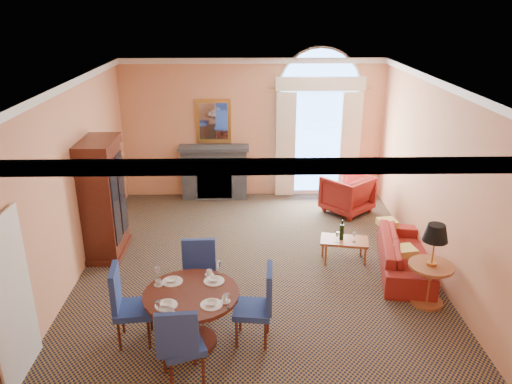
{
  "coord_description": "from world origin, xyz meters",
  "views": [
    {
      "loc": [
        -0.18,
        -7.48,
        4.38
      ],
      "look_at": [
        0.0,
        0.5,
        1.3
      ],
      "focal_mm": 35.0,
      "sensor_mm": 36.0,
      "label": 1
    }
  ],
  "objects_px": {
    "armchair": "(347,194)",
    "armoire": "(103,201)",
    "sofa": "(405,255)",
    "side_table": "(433,256)",
    "coffee_table": "(344,241)",
    "dining_table": "(192,306)"
  },
  "relations": [
    {
      "from": "armchair",
      "to": "armoire",
      "type": "bearing_deg",
      "value": -20.15
    },
    {
      "from": "armoire",
      "to": "sofa",
      "type": "bearing_deg",
      "value": -8.23
    },
    {
      "from": "armchair",
      "to": "side_table",
      "type": "xyz_separation_m",
      "value": [
        0.56,
        -3.59,
        0.4
      ]
    },
    {
      "from": "sofa",
      "to": "coffee_table",
      "type": "distance_m",
      "value": 1.06
    },
    {
      "from": "coffee_table",
      "to": "side_table",
      "type": "distance_m",
      "value": 1.76
    },
    {
      "from": "armoire",
      "to": "armchair",
      "type": "distance_m",
      "value": 5.13
    },
    {
      "from": "sofa",
      "to": "side_table",
      "type": "height_order",
      "value": "side_table"
    },
    {
      "from": "dining_table",
      "to": "armchair",
      "type": "xyz_separation_m",
      "value": [
        2.94,
        4.48,
        -0.17
      ]
    },
    {
      "from": "dining_table",
      "to": "armchair",
      "type": "bearing_deg",
      "value": 56.71
    },
    {
      "from": "armoire",
      "to": "coffee_table",
      "type": "bearing_deg",
      "value": -5.48
    },
    {
      "from": "armoire",
      "to": "sofa",
      "type": "height_order",
      "value": "armoire"
    },
    {
      "from": "armchair",
      "to": "side_table",
      "type": "height_order",
      "value": "side_table"
    },
    {
      "from": "armoire",
      "to": "sofa",
      "type": "distance_m",
      "value": 5.38
    },
    {
      "from": "dining_table",
      "to": "coffee_table",
      "type": "relative_size",
      "value": 1.4
    },
    {
      "from": "armoire",
      "to": "dining_table",
      "type": "distance_m",
      "value": 3.26
    },
    {
      "from": "sofa",
      "to": "dining_table",
      "type": "bearing_deg",
      "value": 129.72
    },
    {
      "from": "dining_table",
      "to": "side_table",
      "type": "height_order",
      "value": "side_table"
    },
    {
      "from": "armchair",
      "to": "side_table",
      "type": "relative_size",
      "value": 0.71
    },
    {
      "from": "dining_table",
      "to": "armoire",
      "type": "bearing_deg",
      "value": 124.33
    },
    {
      "from": "armoire",
      "to": "side_table",
      "type": "xyz_separation_m",
      "value": [
        5.32,
        -1.77,
        -0.22
      ]
    },
    {
      "from": "armoire",
      "to": "dining_table",
      "type": "relative_size",
      "value": 1.7
    },
    {
      "from": "armoire",
      "to": "side_table",
      "type": "bearing_deg",
      "value": -18.41
    }
  ]
}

